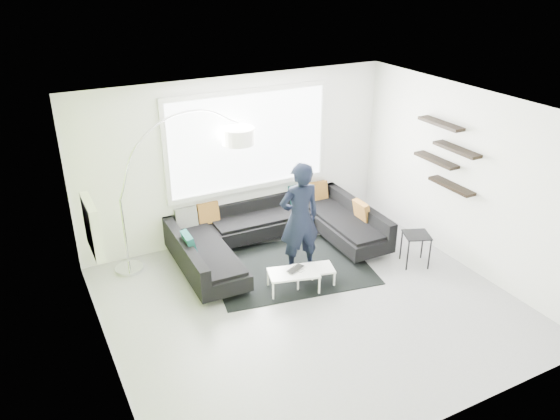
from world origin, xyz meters
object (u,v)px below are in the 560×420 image
object	(u,v)px
coffee_table	(304,278)
laptop	(298,270)
arc_lamp	(120,200)
person	(300,218)
sectional_sofa	(277,236)
side_table	(415,249)

from	to	relation	value
coffee_table	laptop	world-z (taller)	laptop
coffee_table	arc_lamp	bearing A→B (deg)	157.86
arc_lamp	person	bearing A→B (deg)	-25.44
sectional_sofa	coffee_table	bearing A→B (deg)	-94.99
coffee_table	person	world-z (taller)	person
arc_lamp	laptop	size ratio (longest dim) A/B	6.81
side_table	laptop	xyz separation A→B (m)	(-2.01, 0.24, 0.05)
person	coffee_table	bearing A→B (deg)	73.27
sectional_sofa	arc_lamp	xyz separation A→B (m)	(-2.33, 0.58, 0.90)
laptop	coffee_table	bearing A→B (deg)	-19.80
person	laptop	size ratio (longest dim) A/B	5.04
sectional_sofa	person	size ratio (longest dim) A/B	1.87
laptop	person	bearing A→B (deg)	34.70
side_table	person	size ratio (longest dim) A/B	0.30
coffee_table	person	size ratio (longest dim) A/B	0.53
person	laptop	distance (m)	0.80
coffee_table	person	bearing A→B (deg)	84.02
sectional_sofa	person	world-z (taller)	person
sectional_sofa	coffee_table	world-z (taller)	sectional_sofa
coffee_table	person	xyz separation A→B (m)	(0.18, 0.47, 0.74)
sectional_sofa	coffee_table	size ratio (longest dim) A/B	3.56
sectional_sofa	side_table	world-z (taller)	sectional_sofa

